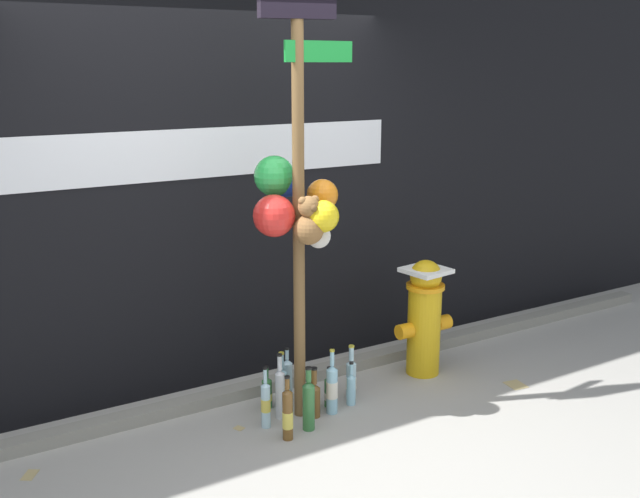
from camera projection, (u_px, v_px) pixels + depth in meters
ground_plane at (311, 460)px, 4.12m from camera, size 14.00×14.00×0.00m
building_wall at (206, 93)px, 4.73m from camera, size 10.00×0.21×3.98m
curb_strip at (240, 392)px, 4.89m from camera, size 8.00×0.12×0.08m
memorial_post at (295, 173)px, 4.30m from camera, size 0.66×0.55×2.77m
fire_hydrant at (424, 315)px, 5.18m from camera, size 0.45×0.32×0.84m
bottle_0 at (287, 380)px, 4.79m from camera, size 0.07×0.07×0.38m
bottle_1 at (280, 392)px, 4.57m from camera, size 0.06×0.06×0.43m
bottle_2 at (288, 414)px, 4.32m from camera, size 0.06×0.06×0.40m
bottle_3 at (309, 404)px, 4.43m from camera, size 0.07×0.07×0.41m
bottle_4 at (351, 378)px, 4.87m from camera, size 0.07×0.07×0.37m
bottle_5 at (267, 392)px, 4.73m from camera, size 0.07×0.07×0.29m
bottle_6 at (330, 391)px, 4.75m from camera, size 0.07×0.07×0.27m
bottle_7 at (351, 388)px, 4.77m from camera, size 0.06×0.06×0.30m
bottle_8 at (314, 398)px, 4.60m from camera, size 0.08×0.08×0.33m
bottle_9 at (282, 387)px, 4.69m from camera, size 0.08×0.08×0.39m
bottle_10 at (332, 388)px, 4.64m from camera, size 0.07×0.07×0.43m
bottle_11 at (266, 404)px, 4.46m from camera, size 0.06×0.06×0.39m
litter_0 at (30, 475)px, 3.97m from camera, size 0.11×0.13×0.01m
litter_1 at (516, 385)px, 5.08m from camera, size 0.14×0.16×0.01m
litter_2 at (239, 428)px, 4.48m from camera, size 0.07×0.08×0.01m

